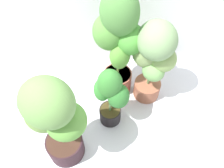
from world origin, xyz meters
name	(u,v)px	position (x,y,z in m)	size (l,w,h in m)	color
ground_plane	(111,134)	(0.00, 0.00, 0.00)	(8.00, 8.00, 0.00)	silver
potted_plant_back_center	(118,41)	(0.05, 0.48, 0.60)	(0.44, 0.37, 1.04)	brown
potted_plant_center	(111,96)	(0.00, 0.14, 0.36)	(0.30, 0.22, 0.64)	black
potted_plant_front_left	(55,119)	(-0.34, -0.15, 0.53)	(0.48, 0.43, 0.88)	#331C22
potted_plant_back_right	(154,57)	(0.33, 0.41, 0.50)	(0.40, 0.35, 0.82)	#94553D
floor_fan	(25,98)	(-0.69, 0.18, 0.26)	(0.30, 0.30, 0.39)	#252524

